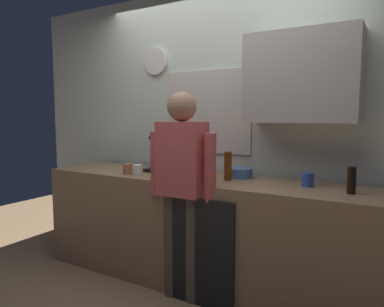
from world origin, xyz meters
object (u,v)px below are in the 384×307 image
bottle_dark_sauce (352,180)px  bottle_olive_oil (181,158)px  cup_terracotta_mug (128,169)px  cup_blue_mug (308,180)px  cup_white_mug (138,170)px  bottle_amber_beer (228,166)px  person_at_sink (182,179)px  coffee_maker (160,155)px  bottle_green_wine (166,160)px  bottle_red_vinegar (212,162)px  mixing_bowl (239,173)px

bottle_dark_sauce → bottle_olive_oil: bottle_olive_oil is taller
bottle_olive_oil → cup_terracotta_mug: bottle_olive_oil is taller
cup_blue_mug → cup_terracotta_mug: bearing=-170.8°
bottle_olive_oil → cup_white_mug: size_ratio=2.63×
bottle_amber_beer → person_at_sink: (-0.24, -0.30, -0.08)m
cup_blue_mug → bottle_olive_oil: bearing=174.2°
coffee_maker → bottle_amber_beer: size_ratio=1.43×
coffee_maker → cup_blue_mug: coffee_maker is taller
person_at_sink → cup_terracotta_mug: bearing=156.4°
cup_white_mug → cup_blue_mug: 1.40m
coffee_maker → bottle_olive_oil: (0.19, 0.07, -0.02)m
bottle_amber_beer → coffee_maker: bearing=171.1°
bottle_green_wine → cup_white_mug: bearing=-168.3°
bottle_green_wine → cup_white_mug: bottle_green_wine is taller
cup_terracotta_mug → person_at_sink: bearing=-11.1°
bottle_green_wine → bottle_red_vinegar: (0.28, 0.31, -0.04)m
bottle_dark_sauce → cup_terracotta_mug: size_ratio=1.96×
bottle_green_wine → bottle_red_vinegar: size_ratio=1.36×
bottle_dark_sauce → cup_blue_mug: (-0.30, 0.10, -0.04)m
cup_terracotta_mug → bottle_green_wine: bearing=5.4°
bottle_dark_sauce → cup_blue_mug: 0.32m
bottle_olive_oil → mixing_bowl: (0.59, -0.01, -0.09)m
bottle_red_vinegar → cup_white_mug: (-0.54, -0.36, -0.06)m
bottle_red_vinegar → cup_blue_mug: (0.83, -0.10, -0.06)m
coffee_maker → cup_blue_mug: (1.36, -0.05, -0.10)m
coffee_maker → person_at_sink: (0.51, -0.42, -0.11)m
bottle_green_wine → bottle_red_vinegar: bearing=48.2°
coffee_maker → bottle_olive_oil: coffee_maker is taller
bottle_red_vinegar → cup_blue_mug: bottle_red_vinegar is taller
mixing_bowl → person_at_sink: bearing=-118.9°
cup_white_mug → person_at_sink: 0.53m
cup_blue_mug → mixing_bowl: cup_blue_mug is taller
bottle_green_wine → bottle_red_vinegar: 0.42m
coffee_maker → cup_blue_mug: bearing=-2.1°
bottle_olive_oil → cup_white_mug: bottle_olive_oil is taller
person_at_sink → bottle_green_wine: bearing=135.6°
bottle_dark_sauce → mixing_bowl: bearing=166.7°
bottle_dark_sauce → bottle_red_vinegar: size_ratio=0.82×
cup_blue_mug → person_at_sink: (-0.85, -0.37, -0.01)m
cup_white_mug → bottle_red_vinegar: bearing=34.2°
bottle_dark_sauce → mixing_bowl: (-0.89, 0.21, -0.05)m
bottle_amber_beer → person_at_sink: person_at_sink is taller
bottle_green_wine → mixing_bowl: bottle_green_wine is taller
bottle_amber_beer → cup_white_mug: size_ratio=2.42×
bottle_amber_beer → cup_white_mug: 0.79m
bottle_red_vinegar → person_at_sink: 0.48m
bottle_olive_oil → cup_white_mug: bearing=-118.0°
mixing_bowl → cup_terracotta_mug: bearing=-159.0°
cup_white_mug → bottle_dark_sauce: bearing=5.4°
bottle_green_wine → bottle_olive_oil: size_ratio=1.20×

